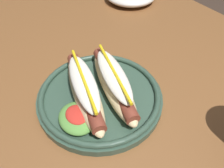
% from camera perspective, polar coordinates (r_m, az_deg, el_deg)
% --- Properties ---
extents(dining_table, '(1.44, 0.90, 0.74)m').
position_cam_1_polar(dining_table, '(0.56, 5.13, -8.31)').
color(dining_table, brown).
rests_on(dining_table, ground_plane).
extents(hot_dog_plate, '(0.26, 0.26, 0.08)m').
position_cam_1_polar(hot_dog_plate, '(0.45, -3.40, -2.10)').
color(hot_dog_plate, '#334C3D').
rests_on(hot_dog_plate, dining_table).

